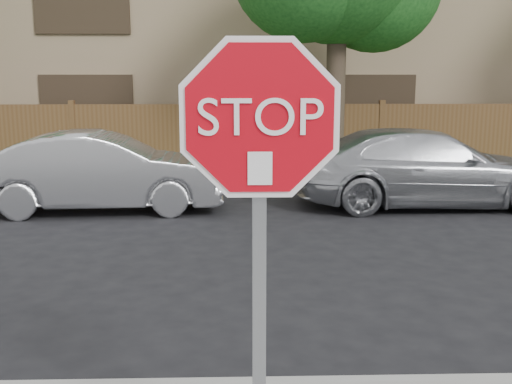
{
  "coord_description": "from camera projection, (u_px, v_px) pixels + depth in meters",
  "views": [
    {
      "loc": [
        0.28,
        -4.16,
        2.34
      ],
      "look_at": [
        0.37,
        -0.9,
        1.7
      ],
      "focal_mm": 42.0,
      "sensor_mm": 36.0,
      "label": 1
    }
  ],
  "objects": [
    {
      "name": "far_curb",
      "position": [
        226.0,
        185.0,
        12.51
      ],
      "size": [
        70.0,
        0.3,
        0.15
      ],
      "primitive_type": "cube",
      "color": "gray",
      "rests_on": "ground"
    },
    {
      "name": "grass_strip",
      "position": [
        227.0,
        173.0,
        14.13
      ],
      "size": [
        70.0,
        3.0,
        0.12
      ],
      "primitive_type": "cube",
      "color": "#1E4714",
      "rests_on": "ground"
    },
    {
      "name": "fence",
      "position": [
        228.0,
        135.0,
        15.56
      ],
      "size": [
        70.0,
        0.12,
        1.6
      ],
      "primitive_type": "cube",
      "color": "brown",
      "rests_on": "ground"
    },
    {
      "name": "apartment_building",
      "position": [
        230.0,
        40.0,
        20.52
      ],
      "size": [
        35.2,
        9.2,
        7.2
      ],
      "color": "#9B8360",
      "rests_on": "ground"
    },
    {
      "name": "stop_sign",
      "position": [
        260.0,
        189.0,
        2.73
      ],
      "size": [
        1.01,
        0.13,
        2.55
      ],
      "color": "gray",
      "rests_on": "sidewalk_near"
    },
    {
      "name": "sedan_left",
      "position": [
        102.0,
        172.0,
        10.39
      ],
      "size": [
        4.26,
        1.71,
        1.38
      ],
      "primitive_type": "imported",
      "rotation": [
        0.0,
        0.0,
        1.63
      ],
      "color": "#B8B9BD",
      "rests_on": "ground"
    },
    {
      "name": "sedan_right",
      "position": [
        426.0,
        168.0,
        10.81
      ],
      "size": [
        4.84,
        2.09,
        1.39
      ],
      "primitive_type": "imported",
      "rotation": [
        0.0,
        0.0,
        1.6
      ],
      "color": "#AEB0B5",
      "rests_on": "ground"
    }
  ]
}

